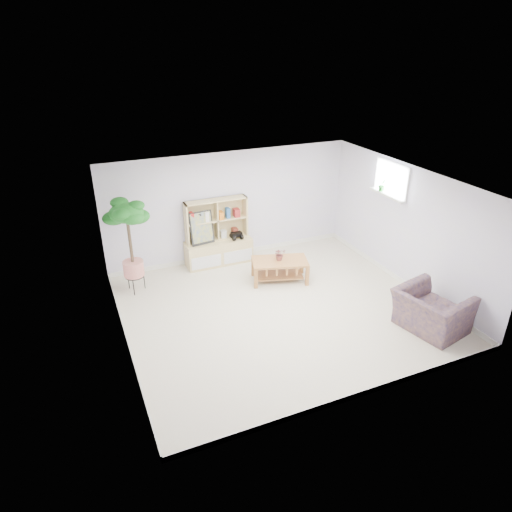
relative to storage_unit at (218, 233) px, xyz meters
name	(u,v)px	position (x,y,z in m)	size (l,w,h in m)	color
floor	(279,309)	(0.39, -2.24, -0.73)	(5.50, 5.00, 0.01)	beige
ceiling	(282,184)	(0.39, -2.24, 1.67)	(5.50, 5.00, 0.01)	silver
walls	(280,251)	(0.39, -2.24, 0.47)	(5.51, 5.01, 2.40)	silver
baseboard	(279,307)	(0.39, -2.24, -0.68)	(5.50, 5.00, 0.10)	white
window	(392,179)	(3.12, -1.64, 1.27)	(0.10, 0.98, 0.68)	silver
window_sill	(387,195)	(3.06, -1.64, 0.95)	(0.14, 1.00, 0.04)	white
storage_unit	(218,233)	(0.00, 0.00, 0.00)	(1.46, 0.49, 1.46)	#D3BA82
poster	(202,228)	(-0.37, -0.02, 0.18)	(0.52, 0.12, 0.72)	yellow
toy_truck	(236,235)	(0.40, -0.07, -0.09)	(0.33, 0.23, 0.17)	black
coffee_table	(280,270)	(0.89, -1.24, -0.50)	(1.11, 0.61, 0.45)	#99632F
table_plant	(280,254)	(0.89, -1.22, -0.14)	(0.23, 0.20, 0.26)	#2E6E30
floor_tree	(131,247)	(-1.91, -0.51, 0.22)	(0.70, 0.70, 1.89)	#196C1A
armchair	(432,309)	(2.49, -3.82, -0.32)	(1.10, 0.96, 0.82)	#1B1A4B
sill_plant	(382,185)	(3.06, -1.43, 1.10)	(0.14, 0.12, 0.26)	#196C1A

